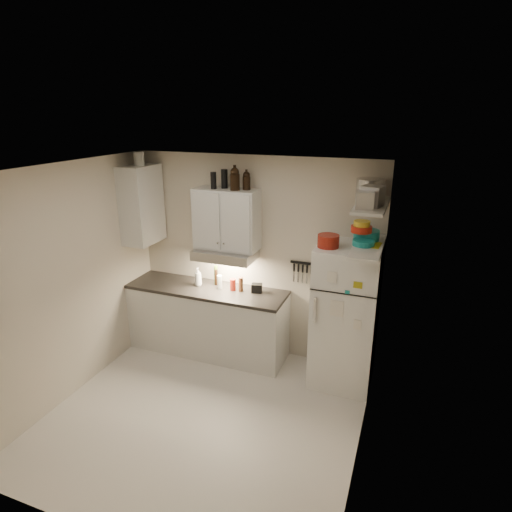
% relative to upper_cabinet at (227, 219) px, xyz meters
% --- Properties ---
extents(floor, '(3.20, 3.00, 0.02)m').
position_rel_upper_cabinet_xyz_m(floor, '(0.30, -1.33, -1.84)').
color(floor, silver).
rests_on(floor, ground).
extents(ceiling, '(3.20, 3.00, 0.02)m').
position_rel_upper_cabinet_xyz_m(ceiling, '(0.30, -1.33, 0.78)').
color(ceiling, white).
rests_on(ceiling, ground).
extents(back_wall, '(3.20, 0.02, 2.60)m').
position_rel_upper_cabinet_xyz_m(back_wall, '(0.30, 0.18, -0.53)').
color(back_wall, beige).
rests_on(back_wall, ground).
extents(left_wall, '(0.02, 3.00, 2.60)m').
position_rel_upper_cabinet_xyz_m(left_wall, '(-1.31, -1.33, -0.53)').
color(left_wall, beige).
rests_on(left_wall, ground).
extents(right_wall, '(0.02, 3.00, 2.60)m').
position_rel_upper_cabinet_xyz_m(right_wall, '(1.91, -1.33, -0.53)').
color(right_wall, beige).
rests_on(right_wall, ground).
extents(base_cabinet, '(2.10, 0.60, 0.88)m').
position_rel_upper_cabinet_xyz_m(base_cabinet, '(-0.25, -0.14, -1.39)').
color(base_cabinet, silver).
rests_on(base_cabinet, floor).
extents(countertop, '(2.10, 0.62, 0.04)m').
position_rel_upper_cabinet_xyz_m(countertop, '(-0.25, -0.14, -0.93)').
color(countertop, black).
rests_on(countertop, base_cabinet).
extents(upper_cabinet, '(0.80, 0.33, 0.75)m').
position_rel_upper_cabinet_xyz_m(upper_cabinet, '(0.00, 0.00, 0.00)').
color(upper_cabinet, silver).
rests_on(upper_cabinet, back_wall).
extents(side_cabinet, '(0.33, 0.55, 1.00)m').
position_rel_upper_cabinet_xyz_m(side_cabinet, '(-1.14, -0.14, 0.12)').
color(side_cabinet, silver).
rests_on(side_cabinet, left_wall).
extents(range_hood, '(0.76, 0.46, 0.12)m').
position_rel_upper_cabinet_xyz_m(range_hood, '(0.00, -0.06, -0.44)').
color(range_hood, silver).
rests_on(range_hood, back_wall).
extents(fridge, '(0.70, 0.68, 1.70)m').
position_rel_upper_cabinet_xyz_m(fridge, '(1.55, -0.18, -0.98)').
color(fridge, white).
rests_on(fridge, floor).
extents(shelf_hi, '(0.30, 0.95, 0.03)m').
position_rel_upper_cabinet_xyz_m(shelf_hi, '(1.75, -0.31, 0.38)').
color(shelf_hi, silver).
rests_on(shelf_hi, right_wall).
extents(shelf_lo, '(0.30, 0.95, 0.03)m').
position_rel_upper_cabinet_xyz_m(shelf_lo, '(1.75, -0.31, -0.07)').
color(shelf_lo, silver).
rests_on(shelf_lo, right_wall).
extents(knife_strip, '(0.42, 0.02, 0.03)m').
position_rel_upper_cabinet_xyz_m(knife_strip, '(1.00, 0.15, -0.51)').
color(knife_strip, black).
rests_on(knife_strip, back_wall).
extents(dutch_oven, '(0.30, 0.30, 0.14)m').
position_rel_upper_cabinet_xyz_m(dutch_oven, '(1.33, -0.29, -0.06)').
color(dutch_oven, maroon).
rests_on(dutch_oven, fridge).
extents(book_stack, '(0.21, 0.25, 0.08)m').
position_rel_upper_cabinet_xyz_m(book_stack, '(1.78, -0.29, -0.08)').
color(book_stack, '#B0A416').
rests_on(book_stack, fridge).
extents(spice_jar, '(0.06, 0.06, 0.09)m').
position_rel_upper_cabinet_xyz_m(spice_jar, '(1.67, -0.16, -0.08)').
color(spice_jar, silver).
rests_on(spice_jar, fridge).
extents(stock_pot, '(0.30, 0.30, 0.21)m').
position_rel_upper_cabinet_xyz_m(stock_pot, '(1.70, -0.09, 0.50)').
color(stock_pot, silver).
rests_on(stock_pot, shelf_hi).
extents(tin_a, '(0.24, 0.22, 0.20)m').
position_rel_upper_cabinet_xyz_m(tin_a, '(1.76, -0.45, 0.49)').
color(tin_a, '#AAAAAD').
rests_on(tin_a, shelf_hi).
extents(tin_b, '(0.19, 0.19, 0.17)m').
position_rel_upper_cabinet_xyz_m(tin_b, '(1.70, -0.58, 0.47)').
color(tin_b, '#AAAAAD').
rests_on(tin_b, shelf_hi).
extents(bowl_teal, '(0.28, 0.28, 0.11)m').
position_rel_upper_cabinet_xyz_m(bowl_teal, '(1.70, -0.13, 0.01)').
color(bowl_teal, teal).
rests_on(bowl_teal, shelf_lo).
extents(bowl_orange, '(0.22, 0.22, 0.07)m').
position_rel_upper_cabinet_xyz_m(bowl_orange, '(1.66, -0.23, 0.09)').
color(bowl_orange, red).
rests_on(bowl_orange, bowl_teal).
extents(bowl_yellow, '(0.17, 0.17, 0.06)m').
position_rel_upper_cabinet_xyz_m(bowl_yellow, '(1.66, -0.23, 0.15)').
color(bowl_yellow, gold).
rests_on(bowl_yellow, bowl_orange).
extents(plates, '(0.23, 0.23, 0.06)m').
position_rel_upper_cabinet_xyz_m(plates, '(1.70, -0.34, -0.02)').
color(plates, teal).
rests_on(plates, shelf_lo).
extents(growler_a, '(0.15, 0.15, 0.27)m').
position_rel_upper_cabinet_xyz_m(growler_a, '(0.13, -0.04, 0.51)').
color(growler_a, black).
rests_on(growler_a, upper_cabinet).
extents(growler_b, '(0.11, 0.11, 0.22)m').
position_rel_upper_cabinet_xyz_m(growler_b, '(0.25, 0.04, 0.49)').
color(growler_b, black).
rests_on(growler_b, upper_cabinet).
extents(thermos_a, '(0.09, 0.09, 0.23)m').
position_rel_upper_cabinet_xyz_m(thermos_a, '(-0.04, 0.04, 0.49)').
color(thermos_a, black).
rests_on(thermos_a, upper_cabinet).
extents(thermos_b, '(0.09, 0.09, 0.20)m').
position_rel_upper_cabinet_xyz_m(thermos_b, '(-0.14, -0.04, 0.48)').
color(thermos_b, black).
rests_on(thermos_b, upper_cabinet).
extents(side_jar, '(0.16, 0.16, 0.17)m').
position_rel_upper_cabinet_xyz_m(side_jar, '(-1.10, -0.15, 0.71)').
color(side_jar, silver).
rests_on(side_jar, side_cabinet).
extents(soap_bottle, '(0.13, 0.13, 0.27)m').
position_rel_upper_cabinet_xyz_m(soap_bottle, '(-0.39, -0.10, -0.77)').
color(soap_bottle, silver).
rests_on(soap_bottle, countertop).
extents(pepper_mill, '(0.06, 0.06, 0.19)m').
position_rel_upper_cabinet_xyz_m(pepper_mill, '(0.21, -0.07, -0.81)').
color(pepper_mill, '#5A321B').
rests_on(pepper_mill, countertop).
extents(oil_bottle, '(0.06, 0.06, 0.26)m').
position_rel_upper_cabinet_xyz_m(oil_bottle, '(-0.18, 0.02, -0.77)').
color(oil_bottle, '#48691A').
rests_on(oil_bottle, countertop).
extents(vinegar_bottle, '(0.05, 0.05, 0.22)m').
position_rel_upper_cabinet_xyz_m(vinegar_bottle, '(-0.17, 0.01, -0.80)').
color(vinegar_bottle, black).
rests_on(vinegar_bottle, countertop).
extents(clear_bottle, '(0.08, 0.08, 0.18)m').
position_rel_upper_cabinet_xyz_m(clear_bottle, '(-0.08, -0.09, -0.81)').
color(clear_bottle, silver).
rests_on(clear_bottle, countertop).
extents(red_jar, '(0.09, 0.09, 0.15)m').
position_rel_upper_cabinet_xyz_m(red_jar, '(0.10, -0.08, -0.83)').
color(red_jar, maroon).
rests_on(red_jar, countertop).
extents(caddy, '(0.15, 0.12, 0.11)m').
position_rel_upper_cabinet_xyz_m(caddy, '(0.41, -0.03, -0.85)').
color(caddy, black).
rests_on(caddy, countertop).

